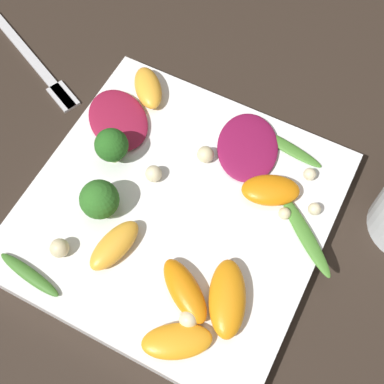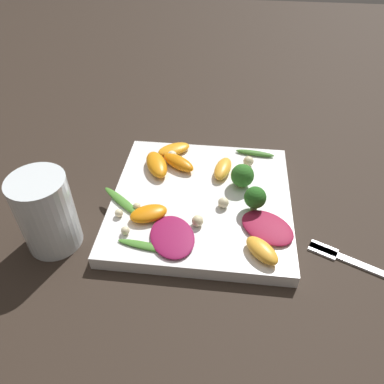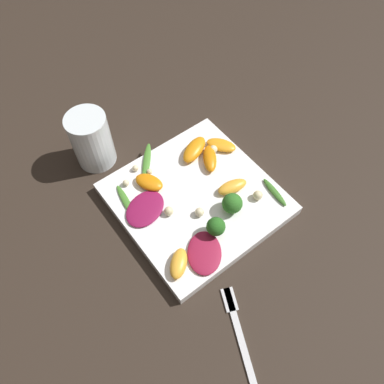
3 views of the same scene
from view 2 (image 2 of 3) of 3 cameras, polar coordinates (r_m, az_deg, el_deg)
name	(u,v)px [view 2 (image 2 of 3)]	position (r m, az deg, el deg)	size (l,w,h in m)	color
ground_plane	(201,206)	(0.62, 1.41, -2.17)	(2.40, 2.40, 0.00)	#2D231C
plate	(201,201)	(0.61, 1.43, -1.43)	(0.29, 0.29, 0.02)	white
drinking_glass	(46,213)	(0.56, -21.32, -2.98)	(0.08, 0.08, 0.12)	white
fork	(358,263)	(0.59, 24.03, -9.90)	(0.17, 0.09, 0.01)	silver
radicchio_leaf_0	(172,237)	(0.54, -3.03, -6.80)	(0.09, 0.10, 0.01)	maroon
radicchio_leaf_1	(267,227)	(0.56, 11.41, -5.32)	(0.10, 0.10, 0.01)	maroon
orange_segment_0	(157,164)	(0.66, -5.42, 4.21)	(0.06, 0.08, 0.02)	orange
orange_segment_1	(223,169)	(0.65, 4.72, 3.58)	(0.04, 0.06, 0.02)	#FCAD33
orange_segment_2	(262,250)	(0.53, 10.61, -8.74)	(0.06, 0.06, 0.02)	#FCAD33
orange_segment_3	(178,162)	(0.66, -2.09, 4.53)	(0.07, 0.06, 0.02)	orange
orange_segment_4	(149,214)	(0.57, -6.62, -3.28)	(0.07, 0.06, 0.02)	orange
orange_segment_5	(174,149)	(0.70, -2.77, 6.53)	(0.07, 0.06, 0.01)	orange
broccoli_floret_0	(255,198)	(0.58, 9.60, -0.89)	(0.03, 0.03, 0.04)	#7A9E51
broccoli_floret_1	(242,176)	(0.62, 7.68, 2.47)	(0.04, 0.04, 0.04)	#7A9E51
arugula_sprig_0	(146,246)	(0.54, -7.01, -8.16)	(0.09, 0.03, 0.01)	#47842D
arugula_sprig_1	(122,202)	(0.60, -10.57, -1.47)	(0.08, 0.07, 0.01)	#47842D
arugula_sprig_2	(255,153)	(0.70, 9.56, 5.86)	(0.07, 0.02, 0.01)	#3D7528
macadamia_nut_0	(199,221)	(0.56, 1.14, -4.45)	(0.02, 0.02, 0.02)	beige
macadamia_nut_1	(248,161)	(0.67, 8.59, 4.64)	(0.02, 0.02, 0.02)	beige
macadamia_nut_2	(137,206)	(0.59, -8.41, -2.19)	(0.01, 0.01, 0.01)	beige
macadamia_nut_3	(223,203)	(0.59, 4.80, -1.61)	(0.02, 0.02, 0.02)	beige
macadamia_nut_4	(119,213)	(0.58, -11.08, -3.17)	(0.01, 0.01, 0.01)	beige
macadamia_nut_5	(172,155)	(0.68, -3.07, 5.60)	(0.02, 0.02, 0.02)	beige
macadamia_nut_6	(125,231)	(0.55, -10.13, -5.81)	(0.01, 0.01, 0.01)	beige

